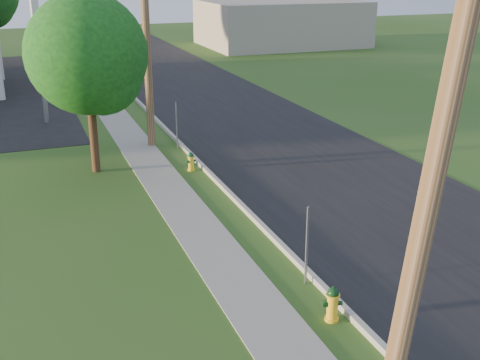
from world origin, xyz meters
name	(u,v)px	position (x,y,z in m)	size (l,w,h in m)	color
road	(340,184)	(4.50, 10.00, 0.01)	(8.00, 120.00, 0.02)	black
curb	(233,197)	(0.50, 10.00, 0.07)	(0.15, 120.00, 0.15)	#A19F95
sidewalk	(181,206)	(-1.25, 10.00, 0.01)	(1.50, 120.00, 0.03)	gray
utility_pole_near	(436,161)	(-0.60, -1.00, 4.80)	(1.40, 0.32, 9.48)	brown
utility_pole_mid	(146,25)	(-0.60, 17.00, 4.95)	(1.40, 0.32, 9.80)	brown
utility_pole_far	(88,2)	(-0.60, 35.00, 4.80)	(1.40, 0.32, 9.50)	brown
sign_post_near	(307,246)	(0.25, 4.20, 1.00)	(0.05, 0.04, 2.00)	gray
sign_post_mid	(177,126)	(0.25, 16.00, 1.00)	(0.05, 0.04, 2.00)	gray
sign_post_far	(123,76)	(0.25, 28.20, 1.00)	(0.05, 0.04, 2.00)	gray
price_pylon	(34,6)	(-4.50, 22.50, 5.43)	(0.34, 2.04, 6.85)	gray
distant_building	(281,23)	(18.00, 45.00, 2.00)	(14.00, 10.00, 4.00)	#9E9486
tree_verge	(90,59)	(-3.18, 14.32, 4.13)	(4.23, 4.23, 6.42)	#332315
hydrant_near	(332,304)	(0.08, 2.59, 0.40)	(0.43, 0.38, 0.83)	yellow
hydrant_mid	(191,161)	(0.03, 13.24, 0.35)	(0.37, 0.33, 0.72)	yellow
hydrant_far	(122,87)	(0.16, 28.12, 0.39)	(0.42, 0.37, 0.80)	yellow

